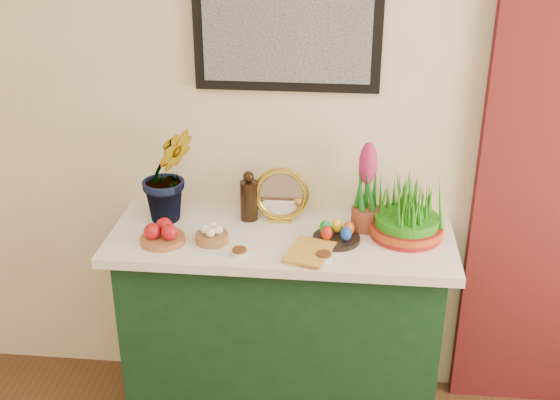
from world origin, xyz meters
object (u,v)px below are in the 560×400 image
object	(u,v)px
sideboard	(281,330)
mirror	(281,195)
hyacinth_green	(167,159)
book	(290,248)
wheatgrass_sabzeh	(407,212)

from	to	relation	value
sideboard	mirror	size ratio (longest dim) A/B	5.49
hyacinth_green	mirror	world-z (taller)	hyacinth_green
book	wheatgrass_sabzeh	size ratio (longest dim) A/B	0.70
sideboard	mirror	xyz separation A→B (m)	(-0.01, 0.14, 0.58)
mirror	wheatgrass_sabzeh	size ratio (longest dim) A/B	0.80
sideboard	wheatgrass_sabzeh	bearing A→B (deg)	4.94
mirror	hyacinth_green	bearing A→B (deg)	-175.56
sideboard	wheatgrass_sabzeh	world-z (taller)	wheatgrass_sabzeh
sideboard	book	distance (m)	0.50
hyacinth_green	wheatgrass_sabzeh	bearing A→B (deg)	-31.05
book	hyacinth_green	bearing A→B (deg)	172.35
wheatgrass_sabzeh	sideboard	bearing A→B (deg)	-175.06
sideboard	wheatgrass_sabzeh	size ratio (longest dim) A/B	4.37
sideboard	book	xyz separation A→B (m)	(0.05, -0.13, 0.48)
mirror	book	world-z (taller)	mirror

